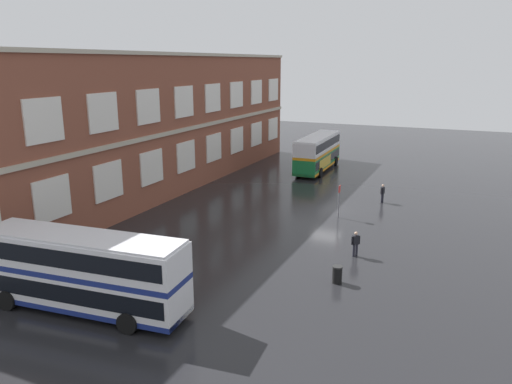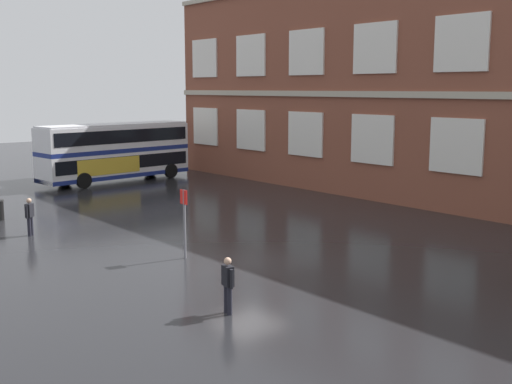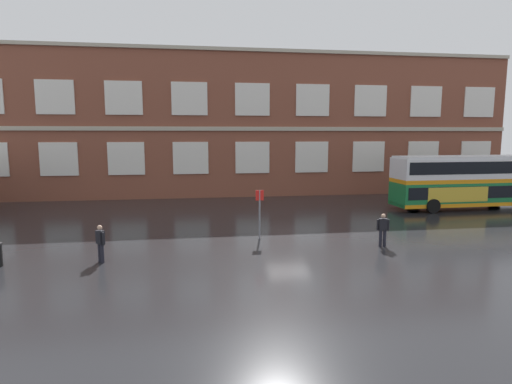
{
  "view_description": "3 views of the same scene",
  "coord_description": "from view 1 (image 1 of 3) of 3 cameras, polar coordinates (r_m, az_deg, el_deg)",
  "views": [
    {
      "loc": [
        -40.01,
        -11.08,
        12.36
      ],
      "look_at": [
        -5.2,
        4.4,
        2.31
      ],
      "focal_mm": 34.76,
      "sensor_mm": 36.0,
      "label": 1
    },
    {
      "loc": [
        18.29,
        -14.88,
        6.55
      ],
      "look_at": [
        -2.45,
        2.45,
        2.14
      ],
      "focal_mm": 44.9,
      "sensor_mm": 36.0,
      "label": 2
    },
    {
      "loc": [
        -5.49,
        -23.78,
        5.7
      ],
      "look_at": [
        -1.55,
        2.76,
        2.01
      ],
      "focal_mm": 29.52,
      "sensor_mm": 36.0,
      "label": 3
    }
  ],
  "objects": [
    {
      "name": "ground_plane",
      "position": [
        43.87,
        5.64,
        -1.67
      ],
      "size": [
        120.0,
        120.0,
        0.0
      ],
      "primitive_type": "plane",
      "color": "black"
    },
    {
      "name": "brick_terminal_building",
      "position": [
        49.63,
        -12.18,
        7.6
      ],
      "size": [
        49.73,
        8.19,
        13.18
      ],
      "color": "brown",
      "rests_on": "ground"
    },
    {
      "name": "double_decker_near",
      "position": [
        26.7,
        -19.3,
        -8.59
      ],
      "size": [
        3.59,
        11.19,
        4.07
      ],
      "color": "silver",
      "rests_on": "ground"
    },
    {
      "name": "double_decker_middle",
      "position": [
        58.29,
        7.11,
        4.57
      ],
      "size": [
        11.06,
        3.06,
        4.07
      ],
      "color": "#197038",
      "rests_on": "ground"
    },
    {
      "name": "waiting_passenger",
      "position": [
        46.01,
        14.36,
        -0.08
      ],
      "size": [
        0.64,
        0.32,
        1.7
      ],
      "color": "black",
      "rests_on": "ground"
    },
    {
      "name": "second_passenger",
      "position": [
        33.04,
        11.39,
        -5.77
      ],
      "size": [
        0.5,
        0.55,
        1.7
      ],
      "color": "black",
      "rests_on": "ground"
    },
    {
      "name": "bus_stand_flag",
      "position": [
        40.64,
        9.53,
        -0.73
      ],
      "size": [
        0.44,
        0.1,
        2.7
      ],
      "color": "slate",
      "rests_on": "ground"
    },
    {
      "name": "station_litter_bin",
      "position": [
        29.22,
        9.33,
        -9.34
      ],
      "size": [
        0.6,
        0.6,
        1.03
      ],
      "color": "black",
      "rests_on": "ground"
    }
  ]
}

